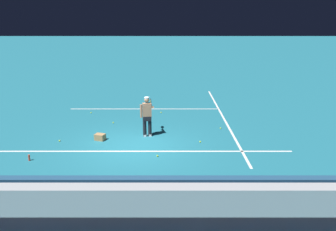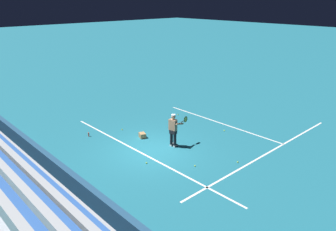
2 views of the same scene
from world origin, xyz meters
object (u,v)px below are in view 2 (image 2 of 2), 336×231
tennis_ball_stray_back (224,131)px  tennis_ball_far_right (195,166)px  tennis_player (174,130)px  tennis_ball_near_player (122,129)px  water_bottle (89,135)px  tennis_ball_toward_net (178,114)px  ball_box_cardboard (142,135)px  tennis_ball_by_box (174,127)px  tennis_ball_midcourt (146,163)px  tennis_ball_on_baseline (238,162)px

tennis_ball_stray_back → tennis_ball_far_right: bearing=-68.5°
tennis_player → tennis_ball_near_player: size_ratio=25.98×
water_bottle → tennis_ball_toward_net: bearing=82.1°
ball_box_cardboard → tennis_ball_stray_back: size_ratio=6.06×
tennis_ball_far_right → tennis_ball_by_box: same height
tennis_ball_by_box → tennis_ball_midcourt: 4.53m
tennis_player → tennis_ball_toward_net: bearing=132.7°
tennis_ball_stray_back → tennis_ball_toward_net: (-3.71, -0.02, 0.00)m
ball_box_cardboard → tennis_ball_toward_net: size_ratio=6.06×
ball_box_cardboard → tennis_ball_far_right: ball_box_cardboard is taller
ball_box_cardboard → tennis_ball_far_right: 4.12m
tennis_ball_far_right → tennis_ball_near_player: bearing=178.9°
tennis_ball_near_player → tennis_ball_on_baseline: bearing=13.1°
ball_box_cardboard → tennis_ball_toward_net: 4.15m
tennis_ball_stray_back → tennis_ball_midcourt: size_ratio=1.00×
tennis_ball_on_baseline → tennis_ball_midcourt: bearing=-131.7°
tennis_ball_toward_net → water_bottle: bearing=-97.9°
tennis_ball_far_right → tennis_ball_on_baseline: size_ratio=1.00×
tennis_ball_far_right → tennis_ball_midcourt: (-1.69, -1.42, 0.00)m
ball_box_cardboard → water_bottle: 2.93m
tennis_player → tennis_ball_midcourt: bearing=-77.2°
tennis_ball_by_box → water_bottle: water_bottle is taller
tennis_ball_midcourt → water_bottle: size_ratio=0.30×
tennis_ball_near_player → water_bottle: water_bottle is taller
tennis_ball_far_right → tennis_ball_toward_net: 6.85m
tennis_ball_far_right → tennis_ball_on_baseline: same height
ball_box_cardboard → tennis_ball_by_box: ball_box_cardboard is taller
tennis_player → tennis_ball_on_baseline: 3.51m
tennis_ball_stray_back → tennis_ball_on_baseline: size_ratio=1.00×
tennis_ball_toward_net → tennis_ball_midcourt: size_ratio=1.00×
tennis_ball_far_right → ball_box_cardboard: bearing=176.0°
tennis_ball_far_right → tennis_ball_on_baseline: (1.09, 1.69, 0.00)m
tennis_ball_on_baseline → tennis_player: bearing=-164.1°
tennis_player → tennis_ball_on_baseline: tennis_player is taller
tennis_ball_toward_net → tennis_ball_by_box: bearing=-49.8°
tennis_ball_midcourt → tennis_ball_on_baseline: bearing=48.3°
tennis_player → water_bottle: (-4.03, -2.52, -0.78)m
tennis_ball_stray_back → tennis_ball_toward_net: 3.71m
tennis_ball_toward_net → tennis_ball_on_baseline: size_ratio=1.00×
tennis_player → tennis_ball_stray_back: 3.62m
water_bottle → tennis_ball_stray_back: bearing=52.9°
ball_box_cardboard → tennis_ball_midcourt: size_ratio=6.06×
tennis_player → tennis_ball_toward_net: size_ratio=25.98×
tennis_ball_far_right → tennis_ball_near_player: same height
tennis_ball_toward_net → tennis_ball_midcourt: same height
tennis_ball_far_right → tennis_ball_toward_net: same height
tennis_player → tennis_ball_by_box: bearing=135.0°
tennis_ball_on_baseline → tennis_ball_far_right: bearing=-122.7°
ball_box_cardboard → tennis_ball_near_player: 1.64m
tennis_ball_far_right → tennis_ball_near_player: size_ratio=1.00×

